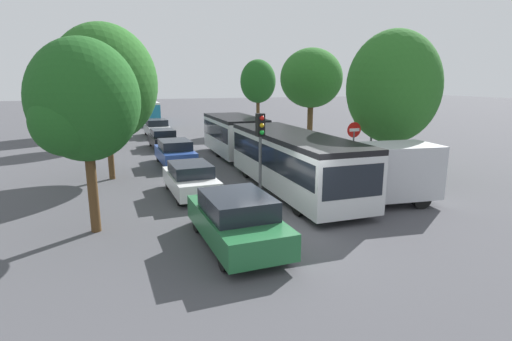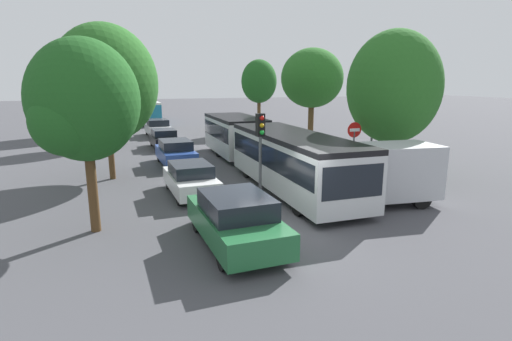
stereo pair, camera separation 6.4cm
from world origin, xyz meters
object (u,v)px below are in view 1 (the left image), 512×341
city_bus_rear (144,110)px  tree_left_far (104,90)px  direction_sign_post (372,125)px  no_entry_sign (353,143)px  tree_left_mid (105,84)px  queued_car_blue (175,152)px  tree_left_near (82,104)px  articulated_bus (263,146)px  queued_car_black (163,139)px  queued_car_silver (157,128)px  traffic_light (260,136)px  queued_car_green (236,219)px  tree_right_mid (311,78)px  tree_left_distant (108,71)px  tree_right_far (258,82)px  queued_car_white (190,179)px  white_van (376,173)px

city_bus_rear → tree_left_far: 18.16m
direction_sign_post → tree_left_far: (-12.56, 14.21, 1.46)m
no_entry_sign → tree_left_mid: bearing=-112.1°
queued_car_blue → direction_sign_post: direction_sign_post is taller
tree_left_near → tree_left_far: (0.08, 17.99, 0.03)m
articulated_bus → queued_car_black: articulated_bus is taller
queued_car_silver → no_entry_sign: no_entry_sign is taller
no_entry_sign → direction_sign_post: direction_sign_post is taller
no_entry_sign → tree_left_near: (-11.12, -2.93, 2.11)m
queued_car_black → no_entry_sign: no_entry_sign is taller
queued_car_black → traffic_light: 14.09m
articulated_bus → queued_car_silver: (-3.87, 16.22, -0.70)m
queued_car_green → tree_right_mid: bearing=-36.3°
city_bus_rear → tree_left_distant: size_ratio=1.30×
tree_left_far → tree_right_far: (13.14, 4.48, 0.59)m
queued_car_blue → queued_car_silver: queued_car_silver is taller
no_entry_sign → direction_sign_post: size_ratio=0.78×
queued_car_white → tree_left_near: size_ratio=0.68×
tree_left_near → tree_right_far: tree_right_far is taller
articulated_bus → traffic_light: traffic_light is taller
tree_left_mid → tree_left_far: size_ratio=1.20×
direction_sign_post → city_bus_rear: bearing=-60.5°
tree_left_mid → articulated_bus: bearing=-9.1°
direction_sign_post → tree_right_mid: tree_right_mid is taller
articulated_bus → city_bus_rear: bearing=-172.5°
city_bus_rear → queued_car_white: (-0.15, -32.35, -0.72)m
queued_car_green → queued_car_black: size_ratio=1.14×
tree_left_far → tree_left_distant: tree_left_distant is taller
city_bus_rear → queued_car_blue: size_ratio=2.72×
queued_car_green → articulated_bus: bearing=-27.3°
traffic_light → queued_car_silver: bearing=-180.0°
queued_car_black → tree_right_mid: bearing=-118.1°
tree_left_mid → tree_left_distant: 18.77m
tree_left_far → tree_right_far: 13.89m
traffic_light → tree_right_far: 21.70m
queued_car_silver → traffic_light: size_ratio=1.26×
queued_car_silver → direction_sign_post: direction_sign_post is taller
queued_car_green → city_bus_rear: bearing=-2.5°
queued_car_black → queued_car_blue: bearing=177.4°
queued_car_silver → white_van: bearing=-167.7°
tree_right_mid → city_bus_rear: bearing=111.1°
white_van → tree_left_mid: tree_left_mid is taller
queued_car_green → tree_right_mid: (9.11, 13.79, 4.04)m
queued_car_black → tree_right_far: tree_right_far is taller
queued_car_black → white_van: 17.31m
tree_left_distant → tree_right_far: bearing=-15.4°
tree_left_distant → tree_left_near: bearing=-90.8°
queued_car_black → tree_left_near: bearing=163.6°
tree_left_mid → queued_car_silver: bearing=77.0°
queued_car_black → no_entry_sign: bearing=-153.2°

